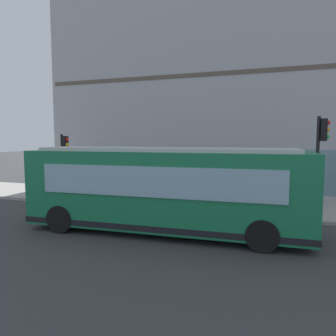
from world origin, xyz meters
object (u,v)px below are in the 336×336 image
(traffic_light_near_corner, at_px, (321,147))
(pedestrian_walking_along_curb, at_px, (93,174))
(city_bus_nearside, at_px, (165,190))
(fire_hydrant, at_px, (221,193))
(pedestrian_by_light_pole, at_px, (203,180))
(pedestrian_near_building_entrance, at_px, (291,183))
(pedestrian_near_hydrant, at_px, (86,179))
(traffic_light_down_block, at_px, (64,154))
(newspaper_vending_box, at_px, (113,192))

(traffic_light_near_corner, bearing_deg, pedestrian_walking_along_curb, 75.66)
(city_bus_nearside, bearing_deg, traffic_light_near_corner, -56.97)
(city_bus_nearside, height_order, fire_hydrant, city_bus_nearside)
(pedestrian_walking_along_curb, distance_m, pedestrian_by_light_pole, 7.34)
(traffic_light_near_corner, height_order, pedestrian_near_building_entrance, traffic_light_near_corner)
(pedestrian_near_hydrant, bearing_deg, pedestrian_near_building_entrance, -77.60)
(fire_hydrant, distance_m, pedestrian_near_hydrant, 7.43)
(traffic_light_down_block, relative_size, pedestrian_by_light_pole, 2.04)
(traffic_light_down_block, bearing_deg, pedestrian_near_hydrant, -37.32)
(city_bus_nearside, bearing_deg, newspaper_vending_box, 47.44)
(traffic_light_down_block, xyz_separation_m, pedestrian_near_hydrant, (0.90, -0.69, -1.42))
(newspaper_vending_box, bearing_deg, pedestrian_near_building_entrance, -72.55)
(fire_hydrant, height_order, pedestrian_near_building_entrance, pedestrian_near_building_entrance)
(pedestrian_near_building_entrance, distance_m, newspaper_vending_box, 9.24)
(traffic_light_down_block, xyz_separation_m, pedestrian_walking_along_curb, (3.37, 0.43, -1.42))
(pedestrian_near_hydrant, height_order, newspaper_vending_box, pedestrian_near_hydrant)
(traffic_light_near_corner, relative_size, pedestrian_near_hydrant, 2.41)
(fire_hydrant, bearing_deg, newspaper_vending_box, 110.69)
(traffic_light_down_block, bearing_deg, city_bus_nearside, -116.60)
(pedestrian_walking_along_curb, distance_m, newspaper_vending_box, 4.22)
(city_bus_nearside, distance_m, fire_hydrant, 6.13)
(fire_hydrant, height_order, newspaper_vending_box, newspaper_vending_box)
(pedestrian_near_building_entrance, bearing_deg, pedestrian_by_light_pole, 96.32)
(newspaper_vending_box, bearing_deg, city_bus_nearside, -132.56)
(pedestrian_near_hydrant, distance_m, pedestrian_walking_along_curb, 2.71)
(pedestrian_near_building_entrance, height_order, pedestrian_walking_along_curb, pedestrian_walking_along_curb)
(city_bus_nearside, bearing_deg, traffic_light_down_block, 63.40)
(traffic_light_near_corner, distance_m, pedestrian_near_hydrant, 11.86)
(pedestrian_walking_along_curb, bearing_deg, pedestrian_near_hydrant, -155.58)
(city_bus_nearside, distance_m, pedestrian_walking_along_curb, 10.03)
(traffic_light_down_block, bearing_deg, pedestrian_by_light_pole, -68.16)
(newspaper_vending_box, bearing_deg, traffic_light_near_corner, -92.32)
(fire_hydrant, relative_size, pedestrian_near_building_entrance, 0.43)
(pedestrian_near_building_entrance, height_order, pedestrian_by_light_pole, pedestrian_near_building_entrance)
(traffic_light_down_block, relative_size, newspaper_vending_box, 3.85)
(city_bus_nearside, xyz_separation_m, pedestrian_walking_along_curb, (6.83, 7.34, -0.41))
(newspaper_vending_box, bearing_deg, pedestrian_near_hydrant, 77.95)
(traffic_light_near_corner, bearing_deg, fire_hydrant, 61.65)
(pedestrian_near_building_entrance, bearing_deg, traffic_light_near_corner, -163.17)
(traffic_light_near_corner, xyz_separation_m, pedestrian_by_light_pole, (2.66, 5.49, -1.90))
(pedestrian_near_building_entrance, xyz_separation_m, pedestrian_by_light_pole, (-0.50, 4.54, -0.00))
(traffic_light_near_corner, relative_size, fire_hydrant, 5.59)
(pedestrian_near_building_entrance, bearing_deg, fire_hydrant, 102.31)
(pedestrian_near_hydrant, bearing_deg, pedestrian_walking_along_curb, 24.42)
(city_bus_nearside, relative_size, traffic_light_down_block, 2.93)
(city_bus_nearside, xyz_separation_m, pedestrian_near_building_entrance, (6.72, -4.51, -0.42))
(traffic_light_down_block, height_order, pedestrian_by_light_pole, traffic_light_down_block)
(city_bus_nearside, distance_m, traffic_light_down_block, 7.79)
(pedestrian_walking_along_curb, height_order, newspaper_vending_box, pedestrian_walking_along_curb)
(pedestrian_near_building_entrance, distance_m, pedestrian_walking_along_curb, 11.85)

